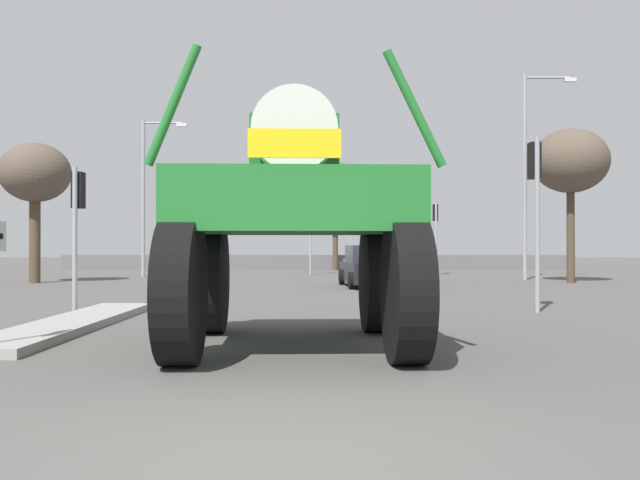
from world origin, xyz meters
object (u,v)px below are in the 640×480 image
at_px(oversize_sprayer, 294,220).
at_px(bare_tree_far_center, 335,190).
at_px(traffic_signal_near_left, 77,207).
at_px(streetlight_far_right, 529,165).
at_px(traffic_signal_near_right, 535,185).
at_px(bare_tree_right, 570,162).
at_px(streetlight_far_left, 147,188).
at_px(bare_tree_left, 35,175).
at_px(sedan_ahead, 369,267).
at_px(traffic_signal_far_right, 436,222).
at_px(traffic_signal_far_left, 310,216).

relative_size(oversize_sprayer, bare_tree_far_center, 0.82).
distance_m(traffic_signal_near_left, streetlight_far_right, 20.52).
height_order(traffic_signal_near_right, bare_tree_right, bare_tree_right).
bearing_deg(traffic_signal_near_left, traffic_signal_near_right, -0.06).
distance_m(streetlight_far_left, bare_tree_left, 6.35).
height_order(traffic_signal_near_left, traffic_signal_near_right, traffic_signal_near_right).
distance_m(sedan_ahead, bare_tree_far_center, 16.95).
bearing_deg(bare_tree_left, traffic_signal_near_right, -35.80).
distance_m(traffic_signal_near_left, traffic_signal_near_right, 10.56).
relative_size(bare_tree_right, bare_tree_far_center, 0.95).
bearing_deg(bare_tree_right, traffic_signal_far_right, 120.96).
xyz_separation_m(sedan_ahead, bare_tree_right, (8.29, 2.62, 4.16)).
relative_size(traffic_signal_far_right, streetlight_far_right, 0.41).
xyz_separation_m(oversize_sprayer, bare_tree_far_center, (1.15, 31.22, 2.88)).
bearing_deg(bare_tree_left, traffic_signal_near_left, -63.41).
distance_m(streetlight_far_right, bare_tree_far_center, 14.25).
distance_m(sedan_ahead, streetlight_far_left, 13.45).
xyz_separation_m(traffic_signal_near_right, traffic_signal_far_right, (0.81, 19.19, -0.23)).
distance_m(traffic_signal_near_left, bare_tree_far_center, 26.71).
bearing_deg(oversize_sprayer, traffic_signal_far_left, -1.96).
height_order(traffic_signal_far_right, streetlight_far_right, streetlight_far_right).
bearing_deg(traffic_signal_near_right, bare_tree_far_center, 99.15).
bearing_deg(bare_tree_far_center, oversize_sprayer, -92.11).
bearing_deg(bare_tree_far_center, streetlight_far_right, -54.80).
bearing_deg(bare_tree_left, oversize_sprayer, -57.09).
bearing_deg(traffic_signal_far_right, sedan_ahead, -112.24).
relative_size(traffic_signal_near_left, bare_tree_far_center, 0.51).
distance_m(traffic_signal_far_right, bare_tree_far_center, 8.56).
bearing_deg(streetlight_far_left, bare_tree_right, -16.27).
height_order(sedan_ahead, streetlight_far_right, streetlight_far_right).
distance_m(traffic_signal_far_left, bare_tree_far_center, 7.03).
bearing_deg(traffic_signal_near_right, traffic_signal_near_left, 179.94).
bearing_deg(streetlight_far_left, traffic_signal_far_right, 7.07).
bearing_deg(traffic_signal_near_left, bare_tree_far_center, 76.10).
bearing_deg(traffic_signal_near_left, bare_tree_right, 37.55).
height_order(bare_tree_right, bare_tree_far_center, bare_tree_far_center).
xyz_separation_m(streetlight_far_right, bare_tree_far_center, (-8.21, 11.64, -0.18)).
distance_m(traffic_signal_far_right, streetlight_far_left, 14.39).
relative_size(sedan_ahead, traffic_signal_near_right, 1.06).
bearing_deg(traffic_signal_near_left, streetlight_far_left, 99.23).
relative_size(traffic_signal_near_left, traffic_signal_far_right, 0.90).
relative_size(sedan_ahead, streetlight_far_right, 0.47).
bearing_deg(sedan_ahead, streetlight_far_right, -62.28).
bearing_deg(bare_tree_right, bare_tree_left, -179.65).
relative_size(streetlight_far_right, bare_tree_far_center, 1.38).
bearing_deg(bare_tree_far_center, traffic_signal_far_right, -53.21).
bearing_deg(sedan_ahead, traffic_signal_near_left, 136.24).
xyz_separation_m(traffic_signal_near_right, traffic_signal_far_left, (-5.54, 19.18, 0.05)).
distance_m(traffic_signal_far_right, bare_tree_right, 8.62).
distance_m(sedan_ahead, streetlight_far_right, 9.67).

